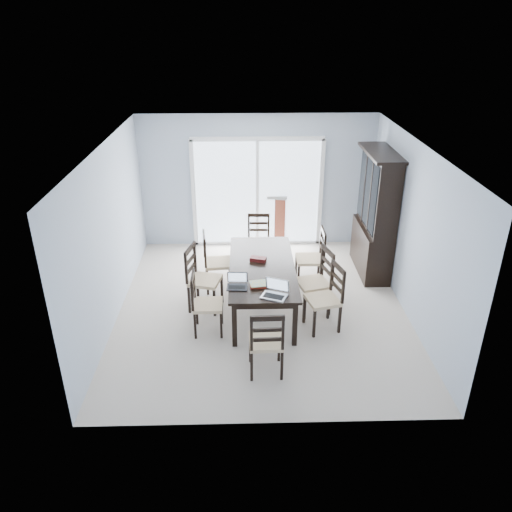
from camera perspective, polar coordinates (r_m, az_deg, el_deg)
The scene contains 24 objects.
floor at distance 8.02m, azimuth 0.67°, elevation -5.91°, with size 5.00×5.00×0.00m, color #BFB2A4.
ceiling at distance 7.00m, azimuth 0.79°, elevation 12.47°, with size 5.00×5.00×0.00m, color white.
back_wall at distance 9.76m, azimuth 0.15°, elevation 8.47°, with size 4.50×0.02×2.60m, color #A4B1C4.
wall_left at distance 7.67m, azimuth -16.34°, elevation 2.36°, with size 0.02×5.00×2.60m, color #A4B1C4.
wall_right at distance 7.83m, azimuth 17.43°, elevation 2.71°, with size 0.02×5.00×2.60m, color #A4B1C4.
balcony at distance 11.16m, azimuth -0.01°, elevation 3.40°, with size 4.50×2.00×0.10m, color gray.
railing at distance 11.89m, azimuth -0.14°, elevation 7.92°, with size 4.50×0.06×1.10m, color #99999E.
dining_table at distance 7.68m, azimuth 0.70°, elevation -1.64°, with size 1.00×2.20×0.75m.
china_hutch at distance 8.95m, azimuth 13.49°, elevation 4.54°, with size 0.50×1.38×2.20m.
sliding_door at distance 9.80m, azimuth 0.16°, elevation 7.24°, with size 2.52×0.05×2.18m.
chair_left_near at distance 7.20m, azimuth -6.29°, elevation -4.69°, with size 0.43×0.42×1.10m.
chair_left_mid at distance 7.78m, azimuth -6.61°, elevation -1.76°, with size 0.56×0.55×1.21m.
chair_left_far at distance 8.30m, azimuth -5.06°, elevation 0.06°, with size 0.50×0.49×1.18m.
chair_right_near at distance 7.32m, azimuth 8.40°, elevation -3.92°, with size 0.55×0.54×1.17m.
chair_right_mid at distance 7.72m, azimuth 7.28°, elevation -2.05°, with size 0.57×0.56×1.20m.
chair_right_far at distance 8.48m, azimuth 6.83°, elevation 0.51°, with size 0.45×0.44×1.17m.
chair_end_near at distance 6.31m, azimuth 1.20°, elevation -9.23°, with size 0.44×0.45×1.13m.
chair_end_far at distance 9.22m, azimuth 0.30°, elevation 2.55°, with size 0.42×0.43×1.08m.
laptop_dark at distance 7.03m, azimuth -2.19°, elevation -3.31°, with size 0.30×0.22×0.20m.
laptop_silver at distance 6.81m, azimuth 2.07°, elevation -4.29°, with size 0.40×0.35×0.23m.
book_stack at distance 7.09m, azimuth 0.34°, elevation -3.26°, with size 0.30×0.24×0.04m.
cell_phone at distance 6.93m, azimuth 1.64°, elevation -4.18°, with size 0.11×0.05×0.01m, color black.
game_box at distance 7.79m, azimuth 0.24°, elevation -0.37°, with size 0.24×0.12×0.06m, color #470E11.
hot_tub at distance 10.88m, azimuth -1.28°, elevation 5.95°, with size 2.21×2.04×1.01m.
Camera 1 is at (-0.28, -6.80, 4.24)m, focal length 35.00 mm.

